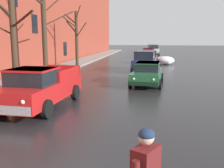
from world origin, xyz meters
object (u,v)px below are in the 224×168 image
at_px(suv_darkblue_parked_kerbside_mid, 145,60).
at_px(sedan_maroon_parked_far_down_block, 150,57).
at_px(bare_tree_mid_block, 44,30).
at_px(sedan_green_parked_kerbside_close, 147,73).
at_px(bare_tree_second_along_sidewalk, 14,36).
at_px(sedan_red_queued_behind_truck, 148,53).
at_px(pickup_truck_red_approaching_near_lane, 40,87).
at_px(suv_silver_at_far_intersection, 153,49).
at_px(bare_tree_far_down_block, 76,37).

distance_m(suv_darkblue_parked_kerbside_mid, sedan_maroon_parked_far_down_block, 7.33).
height_order(bare_tree_mid_block, sedan_green_parked_kerbside_close, bare_tree_mid_block).
distance_m(bare_tree_second_along_sidewalk, sedan_green_parked_kerbside_close, 8.22).
distance_m(suv_darkblue_parked_kerbside_mid, sedan_red_queued_behind_truck, 14.78).
relative_size(pickup_truck_red_approaching_near_lane, suv_silver_at_far_intersection, 1.17).
xyz_separation_m(bare_tree_far_down_block, pickup_truck_red_approaching_near_lane, (2.80, -15.05, -2.17)).
height_order(pickup_truck_red_approaching_near_lane, sedan_maroon_parked_far_down_block, pickup_truck_red_approaching_near_lane).
relative_size(sedan_green_parked_kerbside_close, suv_silver_at_far_intersection, 0.99).
distance_m(bare_tree_second_along_sidewalk, sedan_red_queued_behind_truck, 25.84).
bearing_deg(pickup_truck_red_approaching_near_lane, sedan_maroon_parked_far_down_block, 77.83).
distance_m(pickup_truck_red_approaching_near_lane, sedan_green_parked_kerbside_close, 7.74).
bearing_deg(suv_silver_at_far_intersection, bare_tree_mid_block, -104.88).
bearing_deg(pickup_truck_red_approaching_near_lane, suv_darkblue_parked_kerbside_mid, 72.79).
distance_m(bare_tree_far_down_block, sedan_maroon_parked_far_down_block, 9.24).
bearing_deg(suv_darkblue_parked_kerbside_mid, suv_silver_at_far_intersection, 88.31).
bearing_deg(suv_darkblue_parked_kerbside_mid, sedan_maroon_parked_far_down_block, 87.27).
bearing_deg(sedan_red_queued_behind_truck, suv_darkblue_parked_kerbside_mid, -90.10).
height_order(sedan_green_parked_kerbside_close, suv_silver_at_far_intersection, suv_silver_at_far_intersection).
bearing_deg(bare_tree_second_along_sidewalk, pickup_truck_red_approaching_near_lane, -47.79).
xyz_separation_m(bare_tree_far_down_block, sedan_green_parked_kerbside_close, (7.21, -8.69, -2.30)).
bearing_deg(bare_tree_mid_block, sedan_green_parked_kerbside_close, -6.46).
bearing_deg(sedan_red_queued_behind_truck, bare_tree_far_down_block, -118.27).
relative_size(pickup_truck_red_approaching_near_lane, suv_darkblue_parked_kerbside_mid, 1.13).
bearing_deg(bare_tree_second_along_sidewalk, sedan_maroon_parked_far_down_block, 67.66).
xyz_separation_m(bare_tree_second_along_sidewalk, sedan_maroon_parked_far_down_block, (7.13, 17.36, -2.32)).
bearing_deg(pickup_truck_red_approaching_near_lane, sedan_green_parked_kerbside_close, 55.31).
xyz_separation_m(bare_tree_mid_block, suv_silver_at_far_intersection, (7.43, 27.95, -2.49)).
relative_size(bare_tree_mid_block, sedan_red_queued_behind_truck, 1.66).
height_order(bare_tree_second_along_sidewalk, suv_darkblue_parked_kerbside_mid, bare_tree_second_along_sidewalk).
relative_size(bare_tree_mid_block, sedan_green_parked_kerbside_close, 1.63).
xyz_separation_m(bare_tree_far_down_block, sedan_red_queued_behind_truck, (6.88, 12.79, -2.30)).
height_order(bare_tree_second_along_sidewalk, sedan_green_parked_kerbside_close, bare_tree_second_along_sidewalk).
height_order(bare_tree_far_down_block, suv_darkblue_parked_kerbside_mid, bare_tree_far_down_block).
bearing_deg(sedan_maroon_parked_far_down_block, suv_silver_at_far_intersection, 88.84).
height_order(suv_darkblue_parked_kerbside_mid, suv_silver_at_far_intersection, same).
distance_m(bare_tree_mid_block, sedan_green_parked_kerbside_close, 7.68).
xyz_separation_m(pickup_truck_red_approaching_near_lane, sedan_maroon_parked_far_down_block, (4.39, 20.37, -0.13)).
bearing_deg(suv_darkblue_parked_kerbside_mid, pickup_truck_red_approaching_near_lane, -107.21).
bearing_deg(pickup_truck_red_approaching_near_lane, sedan_red_queued_behind_truck, 81.68).
height_order(bare_tree_far_down_block, sedan_green_parked_kerbside_close, bare_tree_far_down_block).
relative_size(sedan_maroon_parked_far_down_block, suv_silver_at_far_intersection, 0.89).
distance_m(bare_tree_far_down_block, sedan_green_parked_kerbside_close, 11.52).
bearing_deg(suv_darkblue_parked_kerbside_mid, sedan_green_parked_kerbside_close, -86.90).
bearing_deg(sedan_red_queued_behind_truck, bare_tree_mid_block, -108.23).
xyz_separation_m(bare_tree_far_down_block, sedan_maroon_parked_far_down_block, (7.20, 5.32, -2.30)).
xyz_separation_m(sedan_green_parked_kerbside_close, sedan_red_queued_behind_truck, (-0.34, 21.47, -0.00)).
bearing_deg(bare_tree_mid_block, sedan_red_queued_behind_truck, 71.77).
distance_m(bare_tree_mid_block, sedan_maroon_parked_far_down_block, 15.25).
relative_size(bare_tree_second_along_sidewalk, bare_tree_far_down_block, 1.10).
xyz_separation_m(sedan_green_parked_kerbside_close, sedan_maroon_parked_far_down_block, (-0.01, 14.01, -0.00)).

